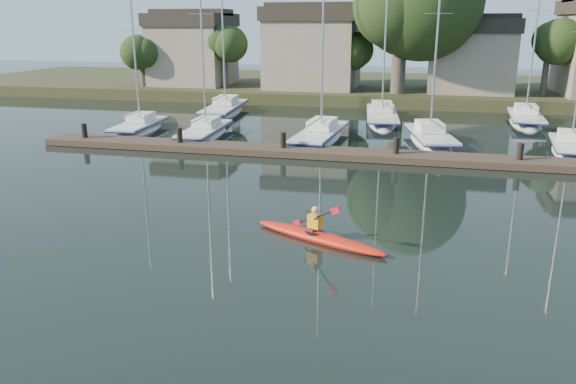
% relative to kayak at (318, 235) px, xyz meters
% --- Properties ---
extents(ground, '(160.00, 160.00, 0.00)m').
position_rel_kayak_xyz_m(ground, '(-1.15, -2.04, -0.20)').
color(ground, black).
rests_on(ground, ground).
extents(kayak, '(4.87, 2.64, 1.61)m').
position_rel_kayak_xyz_m(kayak, '(0.00, 0.00, 0.00)').
color(kayak, red).
rests_on(kayak, ground).
extents(dock, '(34.00, 2.00, 1.80)m').
position_rel_kayak_xyz_m(dock, '(-1.15, 11.96, 0.01)').
color(dock, '#49372A').
rests_on(dock, ground).
extents(sailboat_0, '(2.53, 7.16, 11.14)m').
position_rel_kayak_xyz_m(sailboat_0, '(-15.00, 16.38, -0.38)').
color(sailboat_0, silver).
rests_on(sailboat_0, ground).
extents(sailboat_1, '(2.36, 7.87, 12.70)m').
position_rel_kayak_xyz_m(sailboat_1, '(-10.14, 15.75, -0.37)').
color(sailboat_1, silver).
rests_on(sailboat_1, ground).
extents(sailboat_2, '(2.66, 9.17, 15.00)m').
position_rel_kayak_xyz_m(sailboat_2, '(-2.88, 16.21, -0.38)').
color(sailboat_2, silver).
rests_on(sailboat_2, ground).
extents(sailboat_3, '(3.64, 8.17, 12.76)m').
position_rel_kayak_xyz_m(sailboat_3, '(3.63, 16.97, -0.38)').
color(sailboat_3, silver).
rests_on(sailboat_3, ground).
extents(sailboat_4, '(2.70, 6.75, 11.16)m').
position_rel_kayak_xyz_m(sailboat_4, '(11.12, 16.09, -0.38)').
color(sailboat_4, silver).
rests_on(sailboat_4, ground).
extents(sailboat_5, '(3.15, 9.80, 15.95)m').
position_rel_kayak_xyz_m(sailboat_5, '(-12.06, 24.79, -0.39)').
color(sailboat_5, silver).
rests_on(sailboat_5, ground).
extents(sailboat_6, '(3.27, 10.66, 16.67)m').
position_rel_kayak_xyz_m(sailboat_6, '(0.22, 24.23, -0.39)').
color(sailboat_6, silver).
rests_on(sailboat_6, ground).
extents(sailboat_7, '(2.65, 8.36, 13.30)m').
position_rel_kayak_xyz_m(sailboat_7, '(10.24, 25.63, -0.39)').
color(sailboat_7, silver).
rests_on(sailboat_7, ground).
extents(shore, '(90.00, 25.25, 12.75)m').
position_rel_kayak_xyz_m(shore, '(0.47, 38.25, 3.03)').
color(shore, '#2A351A').
rests_on(shore, ground).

